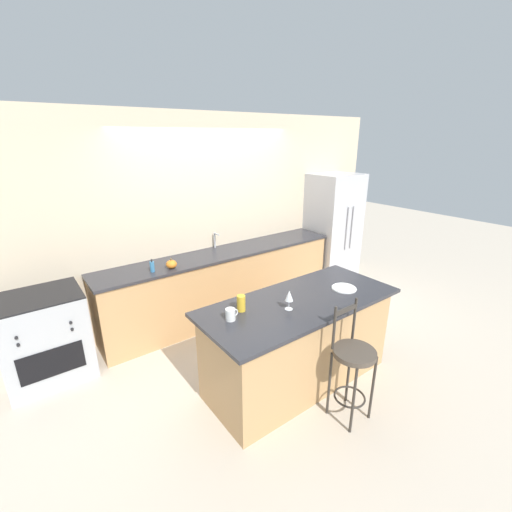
{
  "coord_description": "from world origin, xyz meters",
  "views": [
    {
      "loc": [
        -2.24,
        -3.42,
        2.41
      ],
      "look_at": [
        -0.05,
        -0.48,
        1.11
      ],
      "focal_mm": 24.0,
      "sensor_mm": 36.0,
      "label": 1
    }
  ],
  "objects": [
    {
      "name": "kitchen_island",
      "position": [
        -0.13,
        -1.3,
        0.46
      ],
      "size": [
        2.0,
        0.87,
        0.91
      ],
      "color": "tan",
      "rests_on": "ground_plane"
    },
    {
      "name": "coffee_mug",
      "position": [
        -0.87,
        -1.21,
        0.97
      ],
      "size": [
        0.12,
        0.09,
        0.1
      ],
      "color": "white",
      "rests_on": "kitchen_island"
    },
    {
      "name": "sink_faucet",
      "position": [
        0.0,
        0.53,
        1.07
      ],
      "size": [
        0.02,
        0.13,
        0.22
      ],
      "color": "#ADAFB5",
      "rests_on": "back_counter"
    },
    {
      "name": "refrigerator",
      "position": [
        2.11,
        0.28,
        0.92
      ],
      "size": [
        0.78,
        0.69,
        1.83
      ],
      "color": "#BCBCC1",
      "rests_on": "ground_plane"
    },
    {
      "name": "bar_stool_near",
      "position": [
        -0.1,
        -1.94,
        0.57
      ],
      "size": [
        0.36,
        0.36,
        1.09
      ],
      "color": "#332D28",
      "rests_on": "ground_plane"
    },
    {
      "name": "pumpkin_decoration",
      "position": [
        -0.8,
        0.18,
        0.98
      ],
      "size": [
        0.13,
        0.13,
        0.12
      ],
      "color": "orange",
      "rests_on": "back_counter"
    },
    {
      "name": "ground_plane",
      "position": [
        0.0,
        0.0,
        0.0
      ],
      "size": [
        18.0,
        18.0,
        0.0
      ],
      "primitive_type": "plane",
      "color": "beige"
    },
    {
      "name": "wine_glass",
      "position": [
        -0.34,
        -1.37,
        1.05
      ],
      "size": [
        0.08,
        0.08,
        0.19
      ],
      "color": "white",
      "rests_on": "kitchen_island"
    },
    {
      "name": "dinner_plate",
      "position": [
        0.41,
        -1.38,
        0.92
      ],
      "size": [
        0.25,
        0.25,
        0.02
      ],
      "color": "white",
      "rests_on": "kitchen_island"
    },
    {
      "name": "tumbler_cup",
      "position": [
        -0.71,
        -1.13,
        0.99
      ],
      "size": [
        0.08,
        0.08,
        0.15
      ],
      "color": "gold",
      "rests_on": "kitchen_island"
    },
    {
      "name": "wall_back",
      "position": [
        0.0,
        0.64,
        1.35
      ],
      "size": [
        6.0,
        0.07,
        2.7
      ],
      "color": "beige",
      "rests_on": "ground_plane"
    },
    {
      "name": "back_counter",
      "position": [
        0.0,
        0.35,
        0.47
      ],
      "size": [
        3.39,
        0.62,
        0.94
      ],
      "color": "tan",
      "rests_on": "ground_plane"
    },
    {
      "name": "oven_range",
      "position": [
        -2.17,
        0.29,
        0.47
      ],
      "size": [
        0.78,
        0.67,
        0.93
      ],
      "color": "#ADAFB5",
      "rests_on": "ground_plane"
    },
    {
      "name": "soap_bottle",
      "position": [
        -1.02,
        0.2,
        1.0
      ],
      "size": [
        0.05,
        0.05,
        0.15
      ],
      "color": "teal",
      "rests_on": "back_counter"
    }
  ]
}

